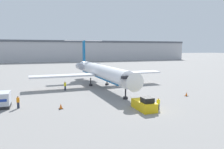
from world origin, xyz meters
name	(u,v)px	position (x,y,z in m)	size (l,w,h in m)	color
ground_plane	(148,111)	(0.00, 0.00, 0.00)	(600.00, 600.00, 0.00)	gray
terminal_building	(58,51)	(0.00, 120.00, 6.68)	(180.00, 16.80, 13.30)	#B2B2B7
airplane_main	(100,71)	(-0.52, 20.89, 3.34)	(29.86, 32.72, 10.65)	white
pushback_tug	(144,105)	(-0.18, 0.69, 0.72)	(1.97, 4.31, 1.92)	yellow
luggage_cart	(3,100)	(-18.56, 8.45, 1.10)	(1.79, 3.07, 2.20)	#232326
worker_near_tug	(158,104)	(1.62, 0.02, 0.87)	(0.40, 0.24, 1.68)	#232838
worker_by_wing	(65,86)	(-8.60, 18.23, 0.97)	(0.40, 0.26, 1.84)	#232838
worker_on_apron	(18,102)	(-16.54, 7.25, 0.93)	(0.40, 0.25, 1.77)	#232838
traffic_cone_left	(61,106)	(-10.93, 4.94, 0.37)	(0.62, 0.62, 0.77)	black
traffic_cone_right	(186,94)	(10.93, 5.89, 0.33)	(0.54, 0.54, 0.70)	black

